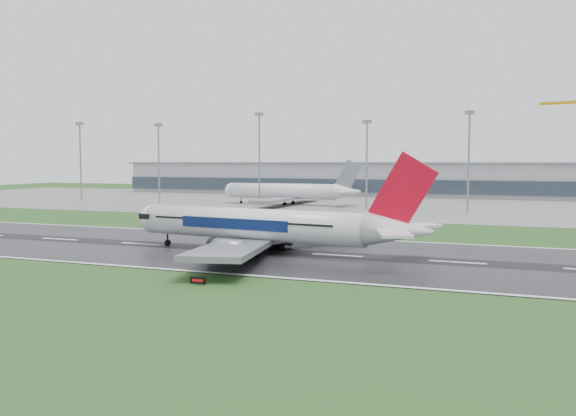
% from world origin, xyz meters
% --- Properties ---
extents(ground, '(520.00, 520.00, 0.00)m').
position_xyz_m(ground, '(0.00, 0.00, 0.00)').
color(ground, '#1F4519').
rests_on(ground, ground).
extents(runway, '(400.00, 45.00, 0.10)m').
position_xyz_m(runway, '(0.00, 0.00, 0.05)').
color(runway, black).
rests_on(runway, ground).
extents(apron, '(400.00, 130.00, 0.08)m').
position_xyz_m(apron, '(0.00, 125.00, 0.04)').
color(apron, slate).
rests_on(apron, ground).
extents(terminal, '(240.00, 36.00, 15.00)m').
position_xyz_m(terminal, '(0.00, 185.00, 7.50)').
color(terminal, '#91959C').
rests_on(terminal, ground).
extents(main_airliner, '(63.40, 61.02, 16.91)m').
position_xyz_m(main_airliner, '(28.40, -2.39, 8.55)').
color(main_airliner, silver).
rests_on(main_airliner, runway).
extents(parked_airliner, '(56.59, 52.91, 16.13)m').
position_xyz_m(parked_airliner, '(-10.04, 108.06, 8.14)').
color(parked_airliner, silver).
rests_on(parked_airliner, apron).
extents(runway_sign, '(2.31, 0.67, 1.04)m').
position_xyz_m(runway_sign, '(29.35, -29.68, 0.52)').
color(runway_sign, black).
rests_on(runway_sign, ground).
extents(floodmast_0, '(0.64, 0.64, 30.94)m').
position_xyz_m(floodmast_0, '(-97.87, 100.00, 15.47)').
color(floodmast_0, gray).
rests_on(floodmast_0, ground).
extents(floodmast_1, '(0.64, 0.64, 29.66)m').
position_xyz_m(floodmast_1, '(-60.46, 100.00, 14.83)').
color(floodmast_1, gray).
rests_on(floodmast_1, ground).
extents(floodmast_2, '(0.64, 0.64, 32.55)m').
position_xyz_m(floodmast_2, '(-18.00, 100.00, 16.28)').
color(floodmast_2, gray).
rests_on(floodmast_2, ground).
extents(floodmast_3, '(0.64, 0.64, 28.96)m').
position_xyz_m(floodmast_3, '(21.66, 100.00, 14.48)').
color(floodmast_3, gray).
rests_on(floodmast_3, ground).
extents(floodmast_4, '(0.64, 0.64, 31.06)m').
position_xyz_m(floodmast_4, '(54.79, 100.00, 15.53)').
color(floodmast_4, gray).
rests_on(floodmast_4, ground).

